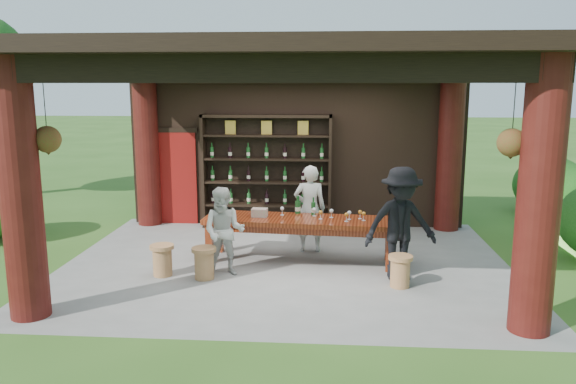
# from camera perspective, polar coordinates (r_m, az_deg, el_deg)

# --- Properties ---
(ground) EXTENTS (90.00, 90.00, 0.00)m
(ground) POSITION_cam_1_polar(r_m,az_deg,el_deg) (9.51, -0.18, -7.28)
(ground) COLOR #2D5119
(ground) RESTS_ON ground
(pavilion) EXTENTS (7.50, 6.00, 3.60)m
(pavilion) POSITION_cam_1_polar(r_m,az_deg,el_deg) (9.50, -0.07, 5.85)
(pavilion) COLOR slate
(pavilion) RESTS_ON ground
(wine_shelf) EXTENTS (2.69, 0.41, 2.36)m
(wine_shelf) POSITION_cam_1_polar(r_m,az_deg,el_deg) (11.67, -2.18, 2.08)
(wine_shelf) COLOR black
(wine_shelf) RESTS_ON ground
(tasting_table) EXTENTS (3.29, 1.09, 0.75)m
(tasting_table) POSITION_cam_1_polar(r_m,az_deg,el_deg) (9.48, 1.23, -3.36)
(tasting_table) COLOR #511A0B
(tasting_table) RESTS_ON ground
(stool_near_left) EXTENTS (0.38, 0.38, 0.50)m
(stool_near_left) POSITION_cam_1_polar(r_m,az_deg,el_deg) (8.82, -8.51, -7.07)
(stool_near_left) COLOR #9B693E
(stool_near_left) RESTS_ON ground
(stool_near_right) EXTENTS (0.36, 0.36, 0.48)m
(stool_near_right) POSITION_cam_1_polar(r_m,az_deg,el_deg) (8.55, 11.32, -7.81)
(stool_near_right) COLOR #9B693E
(stool_near_right) RESTS_ON ground
(stool_far_left) EXTENTS (0.38, 0.38, 0.50)m
(stool_far_left) POSITION_cam_1_polar(r_m,az_deg,el_deg) (9.08, -12.65, -6.69)
(stool_far_left) COLOR #9B693E
(stool_far_left) RESTS_ON ground
(host) EXTENTS (0.59, 0.41, 1.57)m
(host) POSITION_cam_1_polar(r_m,az_deg,el_deg) (10.03, 2.22, -1.69)
(host) COLOR beige
(host) RESTS_ON ground
(guest_woman) EXTENTS (0.71, 0.57, 1.40)m
(guest_woman) POSITION_cam_1_polar(r_m,az_deg,el_deg) (8.86, -6.51, -4.00)
(guest_woman) COLOR beige
(guest_woman) RESTS_ON ground
(guest_man) EXTENTS (1.25, 0.90, 1.75)m
(guest_man) POSITION_cam_1_polar(r_m,az_deg,el_deg) (8.71, 11.36, -3.20)
(guest_man) COLOR black
(guest_man) RESTS_ON ground
(table_bottles) EXTENTS (0.36, 0.18, 0.31)m
(table_bottles) POSITION_cam_1_polar(r_m,az_deg,el_deg) (9.73, 1.53, -1.34)
(table_bottles) COLOR #194C1E
(table_bottles) RESTS_ON tasting_table
(table_glasses) EXTENTS (1.44, 0.45, 0.15)m
(table_glasses) POSITION_cam_1_polar(r_m,az_deg,el_deg) (9.44, 4.61, -2.25)
(table_glasses) COLOR silver
(table_glasses) RESTS_ON tasting_table
(napkin_basket) EXTENTS (0.27, 0.20, 0.14)m
(napkin_basket) POSITION_cam_1_polar(r_m,az_deg,el_deg) (9.55, -2.91, -2.10)
(napkin_basket) COLOR #BF6672
(napkin_basket) RESTS_ON tasting_table
(shrubs) EXTENTS (15.32, 8.77, 1.36)m
(shrubs) POSITION_cam_1_polar(r_m,az_deg,el_deg) (9.98, 10.71, -3.21)
(shrubs) COLOR #194C14
(shrubs) RESTS_ON ground
(trees) EXTENTS (20.24, 11.33, 4.80)m
(trees) POSITION_cam_1_polar(r_m,az_deg,el_deg) (10.85, 18.22, 12.47)
(trees) COLOR #3F2819
(trees) RESTS_ON ground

